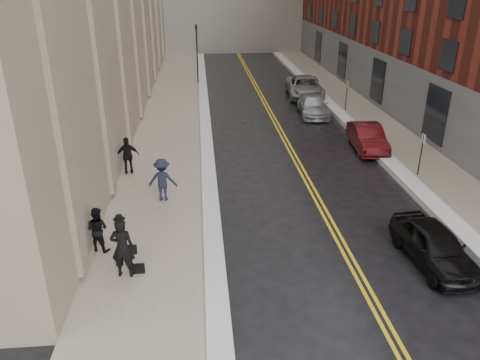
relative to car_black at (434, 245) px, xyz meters
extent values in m
plane|color=black|center=(-5.20, -0.89, -0.69)|extent=(160.00, 160.00, 0.00)
cube|color=gray|center=(-9.70, 15.11, -0.61)|extent=(4.00, 64.00, 0.15)
cube|color=gray|center=(3.80, 15.11, -0.61)|extent=(3.00, 64.00, 0.15)
cube|color=gold|center=(-2.82, 15.11, -0.68)|extent=(0.12, 64.00, 0.01)
cube|color=gold|center=(-2.58, 15.11, -0.68)|extent=(0.12, 64.00, 0.01)
cube|color=white|center=(-7.40, 15.11, -0.56)|extent=(0.70, 60.80, 0.26)
cube|color=white|center=(1.95, 15.11, -0.54)|extent=(0.85, 60.80, 0.30)
cylinder|color=black|center=(-7.80, 29.11, 1.91)|extent=(0.12, 0.12, 5.20)
imported|color=black|center=(-7.80, 29.11, 3.91)|extent=(0.18, 0.15, 0.90)
cylinder|color=black|center=(2.70, 7.11, 0.41)|extent=(0.06, 0.06, 2.20)
cube|color=white|center=(2.70, 7.11, 1.31)|extent=(0.02, 0.35, 0.45)
cylinder|color=black|center=(2.70, 19.11, 0.41)|extent=(0.06, 0.06, 2.20)
cube|color=white|center=(2.70, 19.11, 1.31)|extent=(0.02, 0.35, 0.45)
imported|color=black|center=(0.00, 0.00, 0.00)|extent=(1.92, 4.14, 1.37)
imported|color=#4D0D10|center=(1.57, 11.25, 0.02)|extent=(1.81, 4.38, 1.41)
imported|color=#A7AAAF|center=(0.19, 18.58, -0.02)|extent=(2.22, 4.73, 1.34)
imported|color=#9FA2A7|center=(0.72, 23.79, 0.12)|extent=(3.16, 5.99, 1.61)
imported|color=black|center=(-10.30, -0.04, 0.49)|extent=(0.80, 0.57, 2.06)
imported|color=black|center=(-11.40, 1.61, 0.28)|extent=(0.97, 0.87, 1.64)
imported|color=#1A1F2F|center=(-9.40, 5.46, 0.40)|extent=(1.29, 0.85, 1.87)
imported|color=black|center=(-11.25, 8.55, 0.38)|extent=(1.13, 0.61, 1.84)
camera|label=1|loc=(-7.70, -12.91, 8.37)|focal=35.00mm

